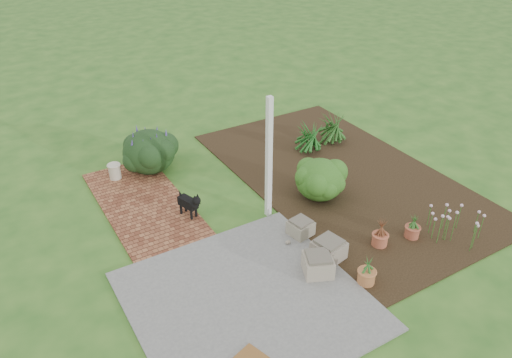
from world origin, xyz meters
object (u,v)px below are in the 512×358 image
stone_trough_near (329,250)px  evergreen_shrub (320,179)px  cream_ceramic_urn (115,171)px  black_dog (190,203)px

stone_trough_near → evergreen_shrub: size_ratio=0.48×
stone_trough_near → evergreen_shrub: evergreen_shrub is taller
stone_trough_near → cream_ceramic_urn: (-2.37, 4.57, 0.01)m
black_dog → evergreen_shrub: bearing=-34.0°
black_dog → cream_ceramic_urn: (-0.83, 2.18, -0.14)m
black_dog → evergreen_shrub: size_ratio=0.59×
cream_ceramic_urn → evergreen_shrub: evergreen_shrub is taller
black_dog → cream_ceramic_urn: black_dog is taller
stone_trough_near → black_dog: 2.85m
stone_trough_near → black_dog: (-1.55, 2.39, 0.15)m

